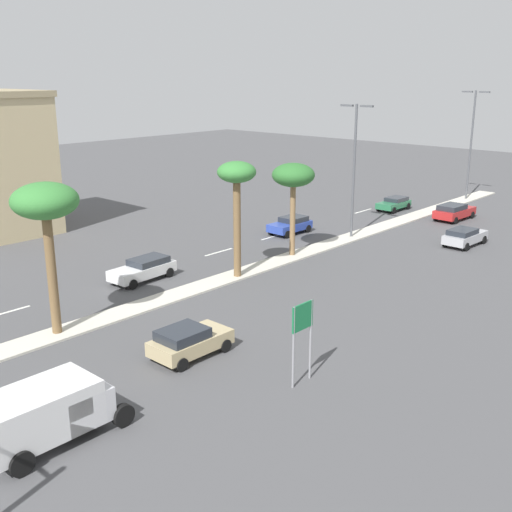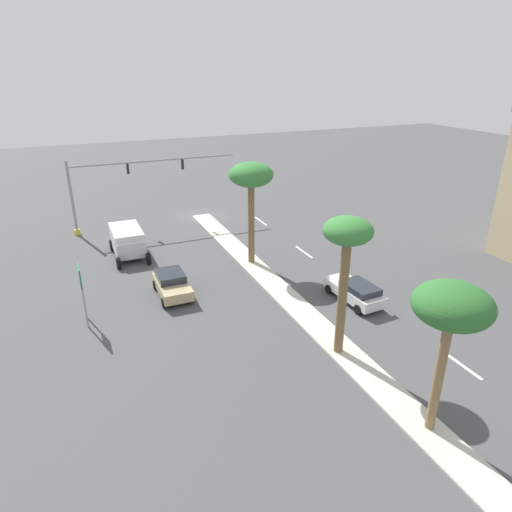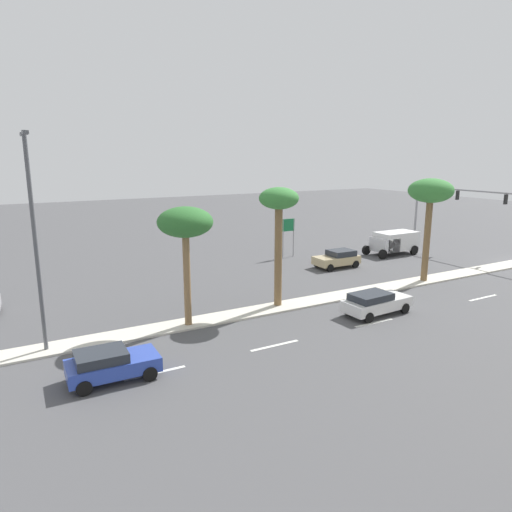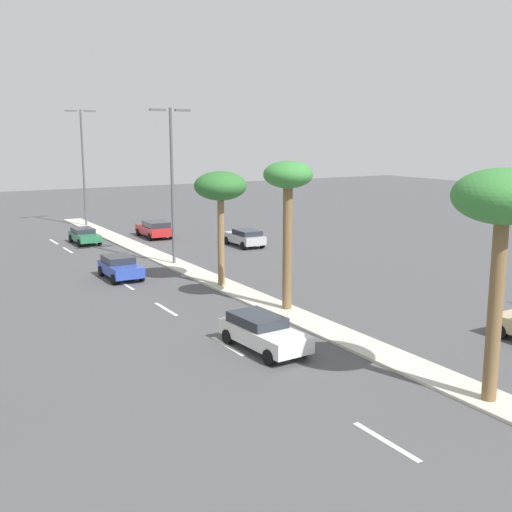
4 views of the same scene
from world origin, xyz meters
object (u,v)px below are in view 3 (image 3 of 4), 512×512
palm_tree_outboard (279,207)px  palm_tree_far (185,225)px  palm_tree_rear (431,194)px  sedan_white_right (375,302)px  traffic_signal_gantry (445,207)px  sedan_blue_trailing (110,364)px  directional_road_sign (288,230)px  street_lamp_inboard (34,227)px  sedan_tan_outboard (337,258)px  box_truck (393,242)px

palm_tree_outboard → palm_tree_far: (-0.50, 6.29, -0.58)m
palm_tree_rear → palm_tree_outboard: bearing=88.2°
palm_tree_far → sedan_white_right: size_ratio=1.48×
traffic_signal_gantry → sedan_white_right: bearing=120.3°
sedan_blue_trailing → traffic_signal_gantry: bearing=-70.7°
palm_tree_rear → palm_tree_far: (-0.10, 19.25, -0.89)m
directional_road_sign → palm_tree_far: 19.85m
palm_tree_far → street_lamp_inboard: street_lamp_inboard is taller
palm_tree_rear → street_lamp_inboard: (0.07, 26.68, -0.48)m
palm_tree_outboard → street_lamp_inboard: bearing=91.4°
palm_tree_outboard → street_lamp_inboard: (-0.32, 13.72, -0.17)m
palm_tree_far → traffic_signal_gantry: bearing=-75.0°
palm_tree_rear → palm_tree_far: 19.27m
palm_tree_far → sedan_tan_outboard: 18.58m
palm_tree_rear → sedan_blue_trailing: 25.62m
sedan_white_right → palm_tree_far: bearing=71.2°
sedan_blue_trailing → box_truck: box_truck is taller
sedan_tan_outboard → sedan_white_right: bearing=152.0°
traffic_signal_gantry → sedan_blue_trailing: bearing=109.3°
palm_tree_outboard → sedan_white_right: palm_tree_outboard is taller
sedan_blue_trailing → sedan_white_right: sedan_white_right is taller
sedan_white_right → traffic_signal_gantry: bearing=-59.7°
sedan_blue_trailing → sedan_white_right: bearing=-87.2°
palm_tree_far → box_truck: (8.68, -24.58, -4.60)m
sedan_tan_outboard → box_truck: bearing=-78.9°
traffic_signal_gantry → sedan_blue_trailing: 39.09m
palm_tree_outboard → box_truck: bearing=-65.9°
palm_tree_far → directional_road_sign: bearing=-49.7°
traffic_signal_gantry → sedan_white_right: (-12.11, 20.76, -3.52)m
palm_tree_far → sedan_tan_outboard: (7.07, -16.43, -5.05)m
traffic_signal_gantry → box_truck: (0.22, 6.91, -3.04)m
street_lamp_inboard → sedan_white_right: bearing=-101.9°
sedan_blue_trailing → directional_road_sign: bearing=-49.7°
sedan_white_right → street_lamp_inboard: bearing=78.1°
palm_tree_far → street_lamp_inboard: 7.44m
palm_tree_far → sedan_blue_trailing: size_ratio=1.73×
traffic_signal_gantry → palm_tree_outboard: palm_tree_outboard is taller
palm_tree_rear → street_lamp_inboard: bearing=89.8°
palm_tree_rear → box_truck: palm_tree_rear is taller
palm_tree_outboard → sedan_white_right: bearing=-133.1°
palm_tree_outboard → palm_tree_far: palm_tree_outboard is taller
traffic_signal_gantry → sedan_tan_outboard: (-1.39, 15.06, -3.49)m
sedan_blue_trailing → sedan_tan_outboard: 24.53m
box_truck → sedan_white_right: bearing=131.7°
palm_tree_far → sedan_tan_outboard: bearing=-66.7°
sedan_tan_outboard → street_lamp_inboard: bearing=106.1°
palm_tree_far → sedan_white_right: bearing=-108.8°
box_truck → sedan_blue_trailing: bearing=113.7°
palm_tree_far → box_truck: 26.47m
sedan_blue_trailing → sedan_tan_outboard: sedan_tan_outboard is taller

